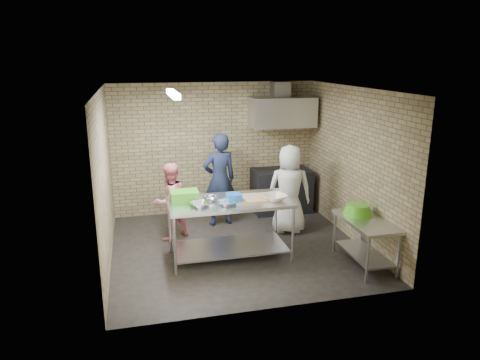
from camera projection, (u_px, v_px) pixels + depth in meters
name	position (u px, v px, depth m)	size (l,w,h in m)	color
floor	(237.00, 247.00, 7.72)	(4.20, 4.20, 0.00)	black
ceiling	(237.00, 89.00, 7.00)	(4.20, 4.20, 0.00)	black
back_wall	(215.00, 148.00, 9.23)	(4.20, 0.06, 2.70)	tan
front_wall	(274.00, 211.00, 5.48)	(4.20, 0.06, 2.70)	tan
left_wall	(105.00, 180.00, 6.88)	(0.06, 4.00, 2.70)	tan
right_wall	(353.00, 165.00, 7.83)	(0.06, 4.00, 2.70)	tan
prep_table	(230.00, 229.00, 7.22)	(1.95, 0.98, 0.98)	silver
side_counter	(364.00, 242.00, 7.00)	(0.60, 1.20, 0.75)	silver
stove	(281.00, 190.00, 9.45)	(1.20, 0.70, 0.90)	black
range_hood	(282.00, 112.00, 9.06)	(1.30, 0.60, 0.60)	silver
hood_duct	(281.00, 89.00, 9.08)	(0.35, 0.30, 0.30)	#A5A8AD
wall_shelf	(293.00, 119.00, 9.35)	(0.80, 0.20, 0.04)	#3F2B19
fluorescent_fixture	(173.00, 94.00, 6.79)	(0.10, 1.25, 0.08)	white
green_crate	(184.00, 196.00, 7.02)	(0.43, 0.33, 0.17)	green
blue_tub	(234.00, 198.00, 6.99)	(0.22, 0.22, 0.14)	blue
cutting_board	(251.00, 198.00, 7.14)	(0.60, 0.46, 0.03)	tan
mixing_bowl_a	(200.00, 205.00, 6.78)	(0.30, 0.30, 0.07)	silver
mixing_bowl_b	(210.00, 199.00, 7.06)	(0.23, 0.23, 0.07)	#B0B3B7
mixing_bowl_c	(226.00, 203.00, 6.85)	(0.28, 0.28, 0.07)	silver
ceramic_bowl	(274.00, 197.00, 7.09)	(0.38, 0.38, 0.09)	beige
green_basin	(358.00, 209.00, 7.10)	(0.46, 0.46, 0.17)	#59C626
bottle_red	(282.00, 114.00, 9.26)	(0.07, 0.07, 0.18)	#B22619
man_navy	(220.00, 180.00, 8.57)	(0.66, 0.43, 1.80)	black
woman_pink	(170.00, 201.00, 7.93)	(0.68, 0.53, 1.40)	pink
woman_white	(289.00, 189.00, 8.21)	(0.81, 0.53, 1.65)	white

